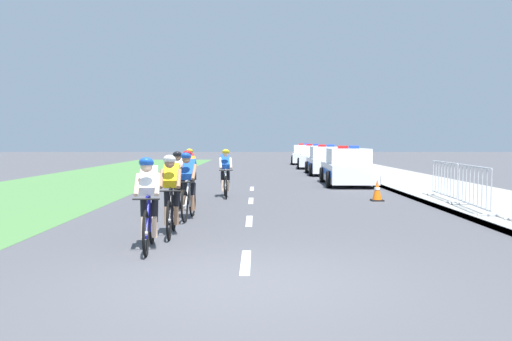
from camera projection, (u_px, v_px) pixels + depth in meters
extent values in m
plane|color=#4C4C51|center=(243.00, 282.00, 6.66)|extent=(160.00, 160.00, 0.00)
cube|color=#A3A099|center=(426.00, 185.00, 20.65)|extent=(3.80, 60.00, 0.12)
cube|color=#9E9E99|center=(379.00, 185.00, 20.65)|extent=(0.16, 60.00, 0.13)
cube|color=#4C7F42|center=(59.00, 187.00, 20.62)|extent=(7.00, 60.00, 0.01)
cube|color=white|center=(244.00, 262.00, 7.78)|extent=(0.14, 1.60, 0.01)
cube|color=white|center=(248.00, 221.00, 11.78)|extent=(0.14, 1.60, 0.01)
cube|color=white|center=(250.00, 201.00, 15.77)|extent=(0.14, 1.60, 0.01)
cube|color=white|center=(251.00, 189.00, 19.76)|extent=(0.14, 1.60, 0.01)
torus|color=black|center=(144.00, 233.00, 8.12)|extent=(0.12, 0.72, 0.72)
cylinder|color=#99999E|center=(144.00, 233.00, 8.12)|extent=(0.07, 0.07, 0.06)
torus|color=black|center=(151.00, 223.00, 9.12)|extent=(0.12, 0.72, 0.72)
cylinder|color=#99999E|center=(151.00, 223.00, 9.12)|extent=(0.07, 0.07, 0.06)
cylinder|color=#1E1E99|center=(147.00, 196.00, 8.54)|extent=(0.09, 0.55, 0.04)
cylinder|color=#1E1E99|center=(146.00, 217.00, 8.38)|extent=(0.09, 0.48, 0.63)
cylinder|color=#1E1E99|center=(148.00, 213.00, 8.76)|extent=(0.04, 0.04, 0.65)
cylinder|color=black|center=(145.00, 199.00, 8.19)|extent=(0.42, 0.07, 0.03)
cube|color=black|center=(148.00, 192.00, 8.74)|extent=(0.12, 0.23, 0.05)
cube|color=white|center=(147.00, 180.00, 8.60)|extent=(0.33, 0.56, 0.47)
cube|color=black|center=(148.00, 190.00, 8.72)|extent=(0.30, 0.23, 0.18)
cylinder|color=black|center=(154.00, 211.00, 8.70)|extent=(0.13, 0.23, 0.40)
cylinder|color=beige|center=(153.00, 227.00, 8.64)|extent=(0.11, 0.16, 0.36)
cylinder|color=black|center=(143.00, 211.00, 8.68)|extent=(0.13, 0.18, 0.40)
cylinder|color=beige|center=(142.00, 227.00, 8.62)|extent=(0.10, 0.13, 0.36)
cylinder|color=beige|center=(156.00, 184.00, 8.41)|extent=(0.12, 0.41, 0.35)
cylinder|color=beige|center=(136.00, 185.00, 8.37)|extent=(0.12, 0.41, 0.35)
sphere|color=beige|center=(145.00, 167.00, 8.29)|extent=(0.19, 0.19, 0.19)
ellipsoid|color=blue|center=(145.00, 162.00, 8.28)|extent=(0.26, 0.34, 0.24)
torus|color=black|center=(168.00, 220.00, 9.46)|extent=(0.10, 0.73, 0.72)
cylinder|color=#99999E|center=(168.00, 220.00, 9.46)|extent=(0.06, 0.06, 0.06)
torus|color=black|center=(172.00, 213.00, 10.45)|extent=(0.10, 0.73, 0.72)
cylinder|color=#99999E|center=(172.00, 213.00, 10.45)|extent=(0.06, 0.06, 0.06)
cylinder|color=black|center=(170.00, 188.00, 9.87)|extent=(0.08, 0.55, 0.04)
cylinder|color=black|center=(169.00, 207.00, 9.72)|extent=(0.07, 0.48, 0.63)
cylinder|color=black|center=(171.00, 203.00, 10.09)|extent=(0.04, 0.04, 0.65)
cylinder|color=black|center=(168.00, 191.00, 9.53)|extent=(0.42, 0.06, 0.03)
cube|color=black|center=(171.00, 185.00, 10.07)|extent=(0.12, 0.23, 0.05)
cube|color=yellow|center=(170.00, 175.00, 9.93)|extent=(0.32, 0.56, 0.46)
cube|color=black|center=(171.00, 183.00, 10.06)|extent=(0.29, 0.22, 0.18)
cylinder|color=black|center=(175.00, 201.00, 10.03)|extent=(0.13, 0.23, 0.40)
cylinder|color=#9E7051|center=(175.00, 216.00, 9.97)|extent=(0.10, 0.16, 0.36)
cylinder|color=black|center=(166.00, 201.00, 10.02)|extent=(0.12, 0.18, 0.40)
cylinder|color=#9E7051|center=(165.00, 216.00, 9.96)|extent=(0.10, 0.13, 0.36)
cylinder|color=#9E7051|center=(178.00, 179.00, 9.74)|extent=(0.10, 0.41, 0.35)
cylinder|color=#9E7051|center=(160.00, 179.00, 9.71)|extent=(0.10, 0.41, 0.35)
sphere|color=#9E7051|center=(168.00, 163.00, 9.62)|extent=(0.19, 0.19, 0.19)
ellipsoid|color=white|center=(168.00, 160.00, 9.61)|extent=(0.25, 0.33, 0.24)
torus|color=black|center=(183.00, 206.00, 11.49)|extent=(0.08, 0.73, 0.72)
cylinder|color=#99999E|center=(183.00, 206.00, 11.49)|extent=(0.06, 0.06, 0.06)
torus|color=black|center=(191.00, 201.00, 12.49)|extent=(0.08, 0.73, 0.72)
cylinder|color=#99999E|center=(191.00, 201.00, 12.49)|extent=(0.06, 0.06, 0.06)
cylinder|color=silver|center=(187.00, 180.00, 11.91)|extent=(0.06, 0.55, 0.04)
cylinder|color=silver|center=(186.00, 195.00, 11.75)|extent=(0.06, 0.48, 0.63)
cylinder|color=silver|center=(189.00, 193.00, 12.13)|extent=(0.04, 0.04, 0.65)
cylinder|color=black|center=(184.00, 182.00, 11.56)|extent=(0.42, 0.05, 0.03)
cube|color=black|center=(188.00, 178.00, 12.11)|extent=(0.11, 0.22, 0.05)
cube|color=blue|center=(187.00, 169.00, 11.97)|extent=(0.31, 0.56, 0.46)
cube|color=black|center=(188.00, 176.00, 12.09)|extent=(0.29, 0.21, 0.18)
cylinder|color=black|center=(192.00, 191.00, 12.06)|extent=(0.12, 0.23, 0.40)
cylinder|color=#9E7051|center=(191.00, 203.00, 11.99)|extent=(0.10, 0.16, 0.36)
cylinder|color=black|center=(184.00, 191.00, 12.07)|extent=(0.12, 0.17, 0.40)
cylinder|color=#9E7051|center=(184.00, 203.00, 12.00)|extent=(0.10, 0.13, 0.36)
cylinder|color=#9E7051|center=(193.00, 172.00, 11.75)|extent=(0.10, 0.40, 0.35)
cylinder|color=#9E7051|center=(179.00, 172.00, 11.77)|extent=(0.10, 0.40, 0.35)
sphere|color=#9E7051|center=(185.00, 159.00, 11.66)|extent=(0.19, 0.19, 0.19)
ellipsoid|color=blue|center=(185.00, 156.00, 11.64)|extent=(0.25, 0.33, 0.24)
torus|color=black|center=(176.00, 199.00, 12.90)|extent=(0.08, 0.73, 0.72)
cylinder|color=#99999E|center=(176.00, 199.00, 12.90)|extent=(0.06, 0.06, 0.06)
torus|color=black|center=(179.00, 195.00, 13.89)|extent=(0.08, 0.73, 0.72)
cylinder|color=#99999E|center=(179.00, 195.00, 13.89)|extent=(0.06, 0.06, 0.06)
cylinder|color=black|center=(177.00, 176.00, 13.32)|extent=(0.06, 0.55, 0.04)
cylinder|color=black|center=(177.00, 189.00, 13.16)|extent=(0.07, 0.48, 0.63)
cylinder|color=black|center=(178.00, 187.00, 13.53)|extent=(0.04, 0.04, 0.65)
cylinder|color=black|center=(176.00, 178.00, 12.97)|extent=(0.42, 0.05, 0.03)
cube|color=black|center=(178.00, 174.00, 13.51)|extent=(0.11, 0.22, 0.05)
cube|color=white|center=(177.00, 166.00, 13.38)|extent=(0.31, 0.56, 0.45)
cube|color=black|center=(178.00, 172.00, 13.50)|extent=(0.29, 0.21, 0.18)
cylinder|color=black|center=(181.00, 186.00, 13.47)|extent=(0.12, 0.23, 0.40)
cylinder|color=#9E7051|center=(181.00, 197.00, 13.41)|extent=(0.10, 0.16, 0.36)
cylinder|color=black|center=(174.00, 186.00, 13.46)|extent=(0.12, 0.17, 0.40)
cylinder|color=#9E7051|center=(174.00, 197.00, 13.40)|extent=(0.10, 0.13, 0.36)
cylinder|color=#9E7051|center=(183.00, 169.00, 13.17)|extent=(0.10, 0.40, 0.35)
cylinder|color=#9E7051|center=(170.00, 169.00, 13.16)|extent=(0.10, 0.40, 0.35)
sphere|color=#9E7051|center=(176.00, 157.00, 13.06)|extent=(0.19, 0.19, 0.19)
ellipsoid|color=black|center=(176.00, 155.00, 13.05)|extent=(0.25, 0.33, 0.24)
torus|color=black|center=(186.00, 194.00, 14.27)|extent=(0.05, 0.72, 0.72)
cylinder|color=#99999E|center=(186.00, 194.00, 14.27)|extent=(0.06, 0.06, 0.06)
torus|color=black|center=(190.00, 190.00, 15.27)|extent=(0.05, 0.72, 0.72)
cylinder|color=#99999E|center=(190.00, 190.00, 15.27)|extent=(0.06, 0.06, 0.06)
cylinder|color=black|center=(187.00, 173.00, 14.69)|extent=(0.04, 0.55, 0.04)
cylinder|color=black|center=(187.00, 185.00, 14.53)|extent=(0.04, 0.48, 0.63)
cylinder|color=black|center=(188.00, 183.00, 14.91)|extent=(0.04, 0.04, 0.65)
cylinder|color=black|center=(186.00, 174.00, 14.34)|extent=(0.42, 0.03, 0.03)
cube|color=black|center=(188.00, 171.00, 14.89)|extent=(0.10, 0.22, 0.05)
cube|color=orange|center=(188.00, 164.00, 14.75)|extent=(0.28, 0.55, 0.45)
cube|color=black|center=(188.00, 170.00, 14.87)|extent=(0.28, 0.20, 0.18)
cylinder|color=black|center=(191.00, 182.00, 14.84)|extent=(0.11, 0.22, 0.40)
cylinder|color=tan|center=(191.00, 191.00, 14.78)|extent=(0.09, 0.15, 0.36)
cylinder|color=black|center=(185.00, 182.00, 14.84)|extent=(0.11, 0.17, 0.40)
cylinder|color=tan|center=(185.00, 191.00, 14.78)|extent=(0.09, 0.12, 0.36)
cylinder|color=tan|center=(193.00, 166.00, 14.54)|extent=(0.08, 0.40, 0.35)
cylinder|color=tan|center=(181.00, 166.00, 14.54)|extent=(0.08, 0.40, 0.35)
sphere|color=tan|center=(186.00, 156.00, 14.44)|extent=(0.19, 0.19, 0.19)
ellipsoid|color=red|center=(186.00, 153.00, 14.42)|extent=(0.23, 0.32, 0.24)
torus|color=black|center=(225.00, 187.00, 16.21)|extent=(0.12, 0.72, 0.72)
cylinder|color=#99999E|center=(225.00, 187.00, 16.21)|extent=(0.07, 0.07, 0.06)
torus|color=black|center=(224.00, 185.00, 17.21)|extent=(0.12, 0.72, 0.72)
cylinder|color=#99999E|center=(224.00, 185.00, 17.21)|extent=(0.07, 0.07, 0.06)
cylinder|color=white|center=(224.00, 169.00, 16.63)|extent=(0.09, 0.55, 0.04)
cylinder|color=white|center=(225.00, 180.00, 16.47)|extent=(0.09, 0.48, 0.63)
cylinder|color=white|center=(224.00, 178.00, 16.84)|extent=(0.04, 0.04, 0.65)
cylinder|color=black|center=(225.00, 170.00, 16.28)|extent=(0.42, 0.07, 0.03)
cube|color=black|center=(224.00, 167.00, 16.83)|extent=(0.12, 0.23, 0.05)
cube|color=blue|center=(224.00, 161.00, 16.69)|extent=(0.33, 0.57, 0.46)
cube|color=black|center=(224.00, 166.00, 16.81)|extent=(0.30, 0.23, 0.18)
cylinder|color=black|center=(227.00, 177.00, 16.79)|extent=(0.13, 0.23, 0.40)
cylinder|color=beige|center=(227.00, 186.00, 16.73)|extent=(0.11, 0.16, 0.36)
cylinder|color=black|center=(221.00, 177.00, 16.77)|extent=(0.13, 0.18, 0.40)
cylinder|color=beige|center=(221.00, 186.00, 16.71)|extent=(0.10, 0.13, 0.36)
cylinder|color=beige|center=(230.00, 163.00, 16.50)|extent=(0.12, 0.41, 0.35)
cylinder|color=beige|center=(219.00, 163.00, 16.46)|extent=(0.12, 0.41, 0.35)
sphere|color=beige|center=(224.00, 154.00, 16.38)|extent=(0.19, 0.19, 0.19)
ellipsoid|color=yellow|center=(224.00, 152.00, 16.37)|extent=(0.26, 0.34, 0.24)
torus|color=black|center=(188.00, 184.00, 17.35)|extent=(0.12, 0.72, 0.72)
cylinder|color=#99999E|center=(188.00, 184.00, 17.35)|extent=(0.07, 0.07, 0.06)
torus|color=black|center=(189.00, 182.00, 18.34)|extent=(0.12, 0.72, 0.72)
cylinder|color=#99999E|center=(189.00, 182.00, 18.34)|extent=(0.07, 0.07, 0.06)
cylinder|color=white|center=(189.00, 167.00, 17.77)|extent=(0.09, 0.55, 0.04)
cylinder|color=white|center=(188.00, 177.00, 17.61)|extent=(0.09, 0.48, 0.63)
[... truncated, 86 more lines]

